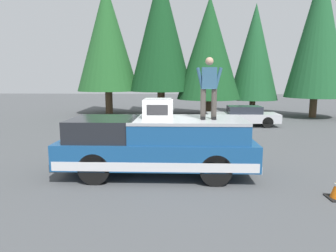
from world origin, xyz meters
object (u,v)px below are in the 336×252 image
object	(u,v)px
person_on_truck_bed	(209,87)
parked_car_silver	(243,116)
pickup_truck	(157,145)
compressor_unit	(158,108)

from	to	relation	value
person_on_truck_bed	parked_car_silver	world-z (taller)	person_on_truck_bed
person_on_truck_bed	parked_car_silver	xyz separation A→B (m)	(9.34, -2.93, -1.97)
pickup_truck	person_on_truck_bed	world-z (taller)	person_on_truck_bed
compressor_unit	parked_car_silver	bearing A→B (deg)	-25.47
person_on_truck_bed	pickup_truck	bearing A→B (deg)	85.36
pickup_truck	person_on_truck_bed	xyz separation A→B (m)	(-0.12, -1.44, 1.68)
pickup_truck	compressor_unit	size ratio (longest dim) A/B	6.60
pickup_truck	parked_car_silver	xyz separation A→B (m)	(9.22, -4.37, -0.29)
pickup_truck	person_on_truck_bed	size ratio (longest dim) A/B	3.28
compressor_unit	person_on_truck_bed	bearing A→B (deg)	-98.93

